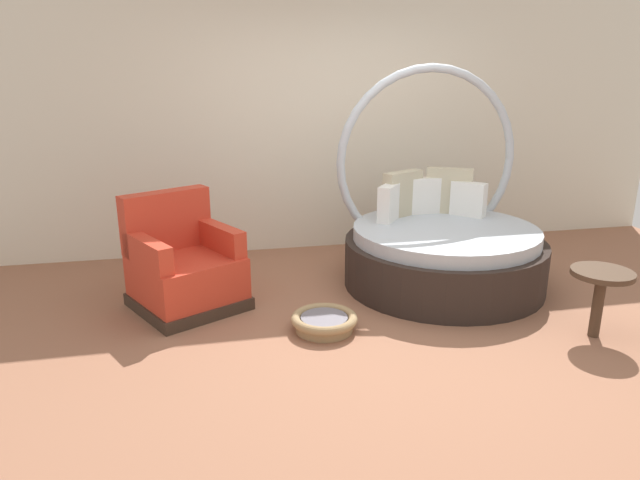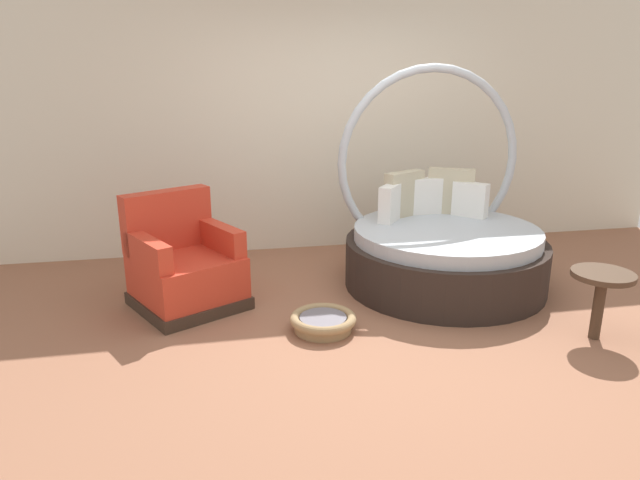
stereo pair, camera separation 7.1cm
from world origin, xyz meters
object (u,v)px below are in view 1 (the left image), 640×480
object	(u,v)px
red_armchair	(183,268)
side_table	(601,283)
round_daybed	(441,242)
pet_basket	(324,321)

from	to	relation	value
red_armchair	side_table	world-z (taller)	red_armchair
round_daybed	side_table	distance (m)	1.47
red_armchair	pet_basket	size ratio (longest dim) A/B	2.12
red_armchair	side_table	bearing A→B (deg)	-22.33
round_daybed	red_armchair	distance (m)	2.32
red_armchair	side_table	size ratio (longest dim) A/B	2.08
round_daybed	pet_basket	world-z (taller)	round_daybed
round_daybed	pet_basket	distance (m)	1.53
red_armchair	side_table	distance (m)	3.24
pet_basket	red_armchair	bearing A→B (deg)	145.52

